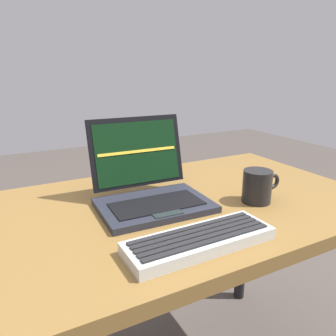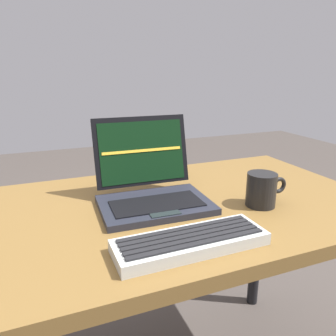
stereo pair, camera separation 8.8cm
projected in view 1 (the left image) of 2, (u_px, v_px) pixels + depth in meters
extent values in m
cube|color=brown|center=(134.00, 218.00, 0.91)|extent=(1.46, 0.70, 0.04)
cylinder|color=black|center=(243.00, 235.00, 1.57)|extent=(0.05, 0.05, 0.70)
cube|color=#20222D|center=(155.00, 205.00, 0.92)|extent=(0.32, 0.23, 0.02)
cube|color=black|center=(157.00, 204.00, 0.91)|extent=(0.26, 0.13, 0.00)
cube|color=black|center=(167.00, 213.00, 0.85)|extent=(0.08, 0.04, 0.00)
cube|color=black|center=(137.00, 152.00, 1.00)|extent=(0.29, 0.07, 0.21)
cube|color=black|center=(138.00, 152.00, 0.99)|extent=(0.26, 0.06, 0.18)
cube|color=yellow|center=(138.00, 151.00, 0.99)|extent=(0.25, 0.01, 0.01)
cube|color=#BBBFBC|center=(200.00, 241.00, 0.72)|extent=(0.34, 0.12, 0.03)
cube|color=black|center=(210.00, 242.00, 0.69)|extent=(0.32, 0.02, 0.00)
cube|color=black|center=(205.00, 238.00, 0.70)|extent=(0.32, 0.02, 0.00)
cube|color=black|center=(200.00, 234.00, 0.72)|extent=(0.32, 0.02, 0.00)
cube|color=black|center=(196.00, 231.00, 0.73)|extent=(0.32, 0.02, 0.00)
cube|color=black|center=(192.00, 228.00, 0.75)|extent=(0.32, 0.02, 0.00)
cylinder|color=black|center=(257.00, 186.00, 0.96)|extent=(0.08, 0.08, 0.10)
torus|color=black|center=(273.00, 182.00, 0.98)|extent=(0.05, 0.01, 0.05)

